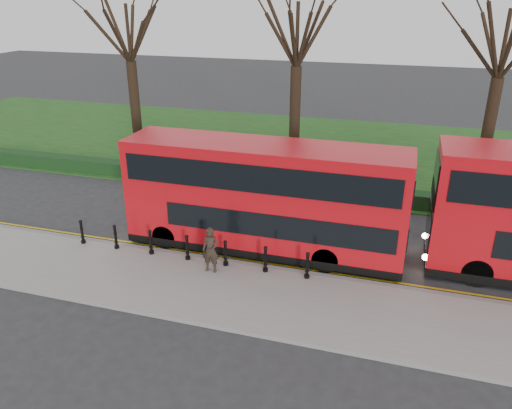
% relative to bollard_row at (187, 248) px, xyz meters
% --- Properties ---
extents(ground, '(120.00, 120.00, 0.00)m').
position_rel_bollard_row_xyz_m(ground, '(-0.38, 1.35, -0.65)').
color(ground, '#28282B').
rests_on(ground, ground).
extents(pavement, '(60.00, 4.00, 0.15)m').
position_rel_bollard_row_xyz_m(pavement, '(-0.38, -1.65, -0.58)').
color(pavement, gray).
rests_on(pavement, ground).
extents(kerb, '(60.00, 0.25, 0.16)m').
position_rel_bollard_row_xyz_m(kerb, '(-0.38, 0.35, -0.58)').
color(kerb, slate).
rests_on(kerb, ground).
extents(grass_verge, '(60.00, 18.00, 0.06)m').
position_rel_bollard_row_xyz_m(grass_verge, '(-0.38, 16.35, -0.62)').
color(grass_verge, '#184617').
rests_on(grass_verge, ground).
extents(hedge, '(60.00, 0.90, 0.80)m').
position_rel_bollard_row_xyz_m(hedge, '(-0.38, 8.15, -0.25)').
color(hedge, black).
rests_on(hedge, ground).
extents(yellow_line_outer, '(60.00, 0.10, 0.01)m').
position_rel_bollard_row_xyz_m(yellow_line_outer, '(-0.38, 0.65, -0.64)').
color(yellow_line_outer, yellow).
rests_on(yellow_line_outer, ground).
extents(yellow_line_inner, '(60.00, 0.10, 0.01)m').
position_rel_bollard_row_xyz_m(yellow_line_inner, '(-0.38, 0.85, -0.64)').
color(yellow_line_inner, yellow).
rests_on(yellow_line_inner, ground).
extents(tree_left, '(7.00, 7.00, 10.93)m').
position_rel_bollard_row_xyz_m(tree_left, '(-8.38, 11.35, 7.29)').
color(tree_left, black).
rests_on(tree_left, ground).
extents(tree_mid, '(7.12, 7.12, 11.12)m').
position_rel_bollard_row_xyz_m(tree_mid, '(1.62, 11.35, 7.43)').
color(tree_mid, black).
rests_on(tree_mid, ground).
extents(tree_right, '(6.93, 6.93, 10.83)m').
position_rel_bollard_row_xyz_m(tree_right, '(11.62, 11.35, 7.22)').
color(tree_right, black).
rests_on(tree_right, ground).
extents(bollard_row, '(9.63, 0.15, 1.00)m').
position_rel_bollard_row_xyz_m(bollard_row, '(0.00, 0.00, 0.00)').
color(bollard_row, black).
rests_on(bollard_row, pavement).
extents(bus_lead, '(11.19, 2.57, 4.45)m').
position_rel_bollard_row_xyz_m(bus_lead, '(2.51, 2.01, 1.59)').
color(bus_lead, red).
rests_on(bus_lead, ground).
extents(pedestrian, '(0.66, 0.45, 1.76)m').
position_rel_bollard_row_xyz_m(pedestrian, '(1.21, -0.55, 0.38)').
color(pedestrian, '#2C231C').
rests_on(pedestrian, pavement).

